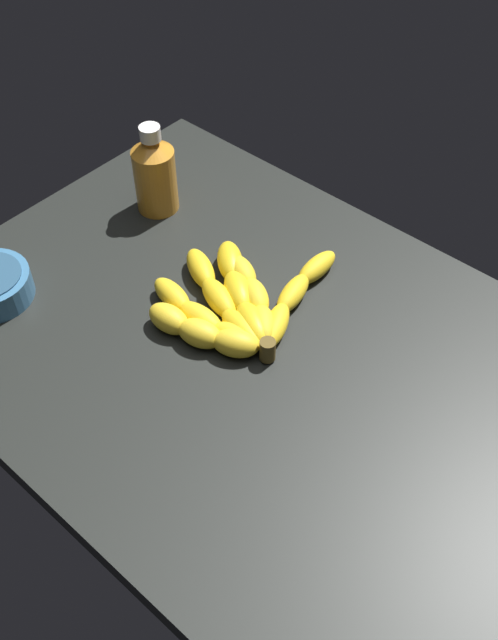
% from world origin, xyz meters
% --- Properties ---
extents(ground_plane, '(0.92, 0.61, 0.03)m').
position_xyz_m(ground_plane, '(0.00, 0.00, -0.02)').
color(ground_plane, black).
extents(banana_bunch, '(0.21, 0.26, 0.04)m').
position_xyz_m(banana_bunch, '(-0.08, 0.03, 0.02)').
color(banana_bunch, yellow).
rests_on(banana_bunch, ground_plane).
extents(honey_bottle, '(0.06, 0.06, 0.14)m').
position_xyz_m(honey_bottle, '(-0.31, 0.11, 0.06)').
color(honey_bottle, orange).
rests_on(honey_bottle, ground_plane).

